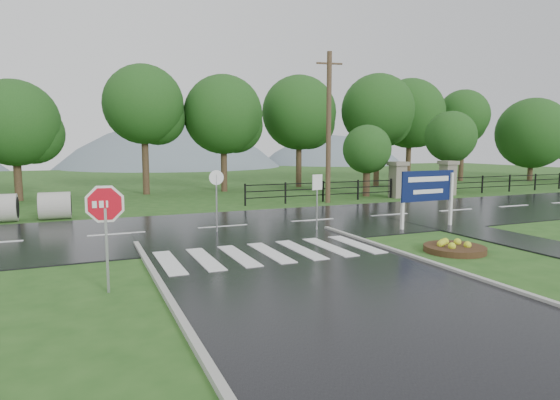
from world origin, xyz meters
name	(u,v)px	position (x,y,z in m)	size (l,w,h in m)	color
ground	(363,307)	(0.00, 0.00, 0.00)	(120.00, 120.00, 0.00)	#25501A
main_road	(223,228)	(0.00, 10.00, 0.00)	(90.00, 8.00, 0.04)	black
walkway	(505,238)	(8.50, 4.00, 0.00)	(2.20, 11.00, 0.04)	black
crosswalk	(270,252)	(0.00, 5.00, 0.06)	(6.50, 2.80, 0.02)	silver
pillar_west	(398,179)	(13.00, 16.00, 1.18)	(1.00, 1.00, 2.24)	gray
pillar_east	(448,177)	(17.00, 16.00, 1.18)	(1.00, 1.00, 2.24)	gray
fence_west	(323,189)	(7.75, 16.00, 0.72)	(9.58, 0.08, 1.20)	black
fence_east	(560,179)	(27.75, 16.00, 0.74)	(20.58, 0.08, 1.20)	black
hills	(145,268)	(3.49, 65.00, -15.54)	(102.00, 48.00, 48.00)	slate
treeline	(179,193)	(1.00, 24.00, 0.00)	(83.20, 5.20, 10.00)	#174214
stop_sign	(105,213)	(-4.67, 3.07, 1.78)	(1.13, 0.14, 2.55)	#939399
estate_billboard	(428,189)	(7.33, 6.70, 1.56)	(2.59, 0.19, 2.27)	silver
flower_bed	(455,247)	(5.32, 3.08, 0.14)	(1.85, 1.85, 0.37)	#332111
reg_sign_small	(317,191)	(3.10, 7.91, 1.53)	(0.47, 0.13, 2.16)	#939399
reg_sign_round	(217,194)	(-0.52, 8.99, 1.47)	(0.55, 0.08, 2.34)	#939399
utility_pole_east	(329,127)	(7.79, 15.50, 4.26)	(1.48, 0.37, 8.38)	#473523
entrance_tree_left	(367,150)	(11.71, 17.50, 2.98)	(3.07, 3.07, 4.54)	#3D2B1C
entrance_tree_right	(451,137)	(18.51, 17.50, 3.81)	(3.49, 3.49, 5.59)	#3D2B1C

